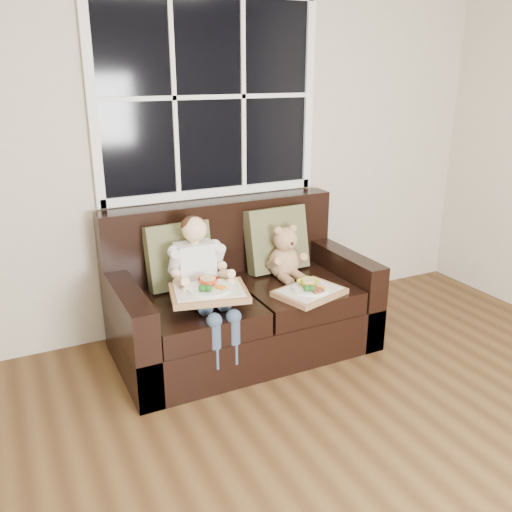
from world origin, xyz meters
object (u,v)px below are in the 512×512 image
loveseat (239,304)px  child (201,273)px  teddy_bear (285,256)px  tray_right (310,291)px  tray_left (209,291)px

loveseat → child: size_ratio=2.13×
teddy_bear → tray_right: bearing=-91.9°
child → teddy_bear: (0.66, 0.11, -0.02)m
tray_left → tray_right: bearing=7.4°
loveseat → teddy_bear: loveseat is taller
loveseat → tray_left: 0.52m
teddy_bear → tray_left: 0.74m
child → teddy_bear: 0.67m
child → tray_right: bearing=-20.8°
loveseat → tray_left: (-0.33, -0.30, 0.27)m
teddy_bear → tray_left: size_ratio=0.75×
loveseat → teddy_bear: 0.46m
teddy_bear → tray_left: (-0.68, -0.29, -0.03)m
loveseat → tray_right: loveseat is taller
teddy_bear → tray_left: bearing=-156.9°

